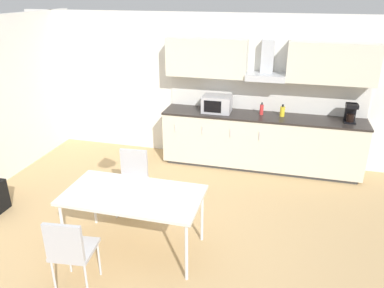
# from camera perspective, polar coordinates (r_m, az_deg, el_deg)

# --- Properties ---
(ground_plane) EXTENTS (8.61, 7.85, 0.02)m
(ground_plane) POSITION_cam_1_polar(r_m,az_deg,el_deg) (4.88, -5.19, -13.84)
(ground_plane) COLOR tan
(wall_back) EXTENTS (6.89, 0.10, 2.52)m
(wall_back) POSITION_cam_1_polar(r_m,az_deg,el_deg) (6.69, 2.14, 8.63)
(wall_back) COLOR silver
(wall_back) RESTS_ON ground_plane
(kitchen_counter) EXTENTS (3.32, 0.61, 0.94)m
(kitchen_counter) POSITION_cam_1_polar(r_m,az_deg,el_deg) (6.47, 10.37, 0.40)
(kitchen_counter) COLOR #333333
(kitchen_counter) RESTS_ON ground_plane
(backsplash_tile) EXTENTS (3.30, 0.02, 0.52)m
(backsplash_tile) POSITION_cam_1_polar(r_m,az_deg,el_deg) (6.51, 11.04, 7.21)
(backsplash_tile) COLOR silver
(backsplash_tile) RESTS_ON kitchen_counter
(upper_wall_cabinets) EXTENTS (3.30, 0.40, 0.62)m
(upper_wall_cabinets) POSITION_cam_1_polar(r_m,az_deg,el_deg) (6.22, 11.35, 12.32)
(upper_wall_cabinets) COLOR beige
(microwave) EXTENTS (0.48, 0.35, 0.28)m
(microwave) POSITION_cam_1_polar(r_m,az_deg,el_deg) (6.36, 3.81, 6.11)
(microwave) COLOR #ADADB2
(microwave) RESTS_ON kitchen_counter
(coffee_maker) EXTENTS (0.18, 0.19, 0.30)m
(coffee_maker) POSITION_cam_1_polar(r_m,az_deg,el_deg) (6.36, 23.01, 4.40)
(coffee_maker) COLOR black
(coffee_maker) RESTS_ON kitchen_counter
(bottle_yellow) EXTENTS (0.08, 0.08, 0.20)m
(bottle_yellow) POSITION_cam_1_polar(r_m,az_deg,el_deg) (6.31, 13.60, 4.87)
(bottle_yellow) COLOR yellow
(bottle_yellow) RESTS_ON kitchen_counter
(bottle_red) EXTENTS (0.06, 0.06, 0.20)m
(bottle_red) POSITION_cam_1_polar(r_m,az_deg,el_deg) (6.34, 10.56, 5.21)
(bottle_red) COLOR red
(bottle_red) RESTS_ON kitchen_counter
(dining_table) EXTENTS (1.56, 0.82, 0.75)m
(dining_table) POSITION_cam_1_polar(r_m,az_deg,el_deg) (4.32, -8.96, -8.00)
(dining_table) COLOR silver
(dining_table) RESTS_ON ground_plane
(chair_far_left) EXTENTS (0.43, 0.43, 0.87)m
(chair_far_left) POSITION_cam_1_polar(r_m,az_deg,el_deg) (5.17, -9.08, -4.74)
(chair_far_left) COLOR #B2B2B7
(chair_far_left) RESTS_ON ground_plane
(chair_near_left) EXTENTS (0.44, 0.44, 0.87)m
(chair_near_left) POSITION_cam_1_polar(r_m,az_deg,el_deg) (3.99, -18.09, -14.83)
(chair_near_left) COLOR #B2B2B7
(chair_near_left) RESTS_ON ground_plane
(pendant_lamp) EXTENTS (0.32, 0.32, 0.22)m
(pendant_lamp) POSITION_cam_1_polar(r_m,az_deg,el_deg) (3.85, -10.07, 7.91)
(pendant_lamp) COLOR silver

